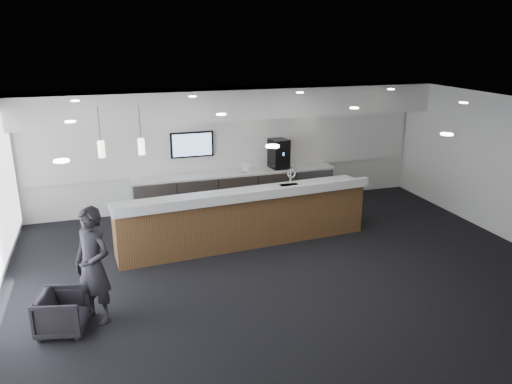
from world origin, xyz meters
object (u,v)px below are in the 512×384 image
object	(u,v)px
lounge_guest	(93,266)
service_counter	(245,218)
armchair	(62,312)
coffee_machine	(279,154)

from	to	relation	value
lounge_guest	service_counter	bearing A→B (deg)	82.08
service_counter	armchair	size ratio (longest dim) A/B	7.83
service_counter	coffee_machine	xyz separation A→B (m)	(1.56, 2.24, 0.74)
service_counter	armchair	world-z (taller)	service_counter
service_counter	coffee_machine	distance (m)	2.83
armchair	lounge_guest	distance (m)	0.79
service_counter	coffee_machine	world-z (taller)	coffee_machine
coffee_machine	armchair	bearing A→B (deg)	-144.66
coffee_machine	armchair	distance (m)	6.86
armchair	service_counter	bearing A→B (deg)	-43.07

